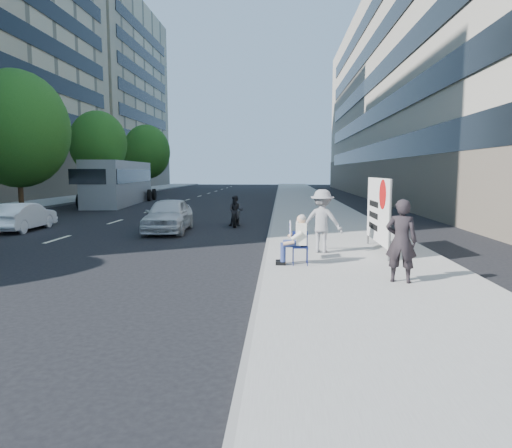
# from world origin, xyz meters

# --- Properties ---
(ground) EXTENTS (160.00, 160.00, 0.00)m
(ground) POSITION_xyz_m (0.00, 0.00, 0.00)
(ground) COLOR black
(ground) RESTS_ON ground
(near_sidewalk) EXTENTS (5.00, 120.00, 0.15)m
(near_sidewalk) POSITION_xyz_m (4.00, 20.00, 0.07)
(near_sidewalk) COLOR gray
(near_sidewalk) RESTS_ON ground
(far_bldg_north) EXTENTS (22.00, 28.00, 28.00)m
(far_bldg_north) POSITION_xyz_m (-30.00, 62.00, 14.00)
(far_bldg_north) COLOR beige
(far_bldg_north) RESTS_ON ground
(near_building) EXTENTS (14.00, 70.00, 20.00)m
(near_building) POSITION_xyz_m (17.00, 32.00, 10.00)
(near_building) COLOR #A39B8D
(near_building) RESTS_ON ground
(tree_far_c) EXTENTS (6.00, 6.00, 8.47)m
(tree_far_c) POSITION_xyz_m (-13.70, 18.00, 5.02)
(tree_far_c) COLOR #382616
(tree_far_c) RESTS_ON ground
(tree_far_d) EXTENTS (4.80, 4.80, 7.65)m
(tree_far_d) POSITION_xyz_m (-13.70, 30.00, 4.89)
(tree_far_d) COLOR #382616
(tree_far_d) RESTS_ON ground
(tree_far_e) EXTENTS (5.40, 5.40, 7.89)m
(tree_far_e) POSITION_xyz_m (-13.70, 44.00, 4.78)
(tree_far_e) COLOR #382616
(tree_far_e) RESTS_ON ground
(seated_protester) EXTENTS (0.83, 1.11, 1.31)m
(seated_protester) POSITION_xyz_m (2.29, 3.12, 0.87)
(seated_protester) COLOR navy
(seated_protester) RESTS_ON near_sidewalk
(jogger) EXTENTS (1.35, 0.99, 1.87)m
(jogger) POSITION_xyz_m (3.11, 4.94, 1.09)
(jogger) COLOR gray
(jogger) RESTS_ON near_sidewalk
(pedestrian_woman) EXTENTS (0.76, 0.61, 1.81)m
(pedestrian_woman) POSITION_xyz_m (4.50, 1.35, 1.06)
(pedestrian_woman) COLOR black
(pedestrian_woman) RESTS_ON near_sidewalk
(protest_banner) EXTENTS (0.08, 3.06, 2.20)m
(protest_banner) POSITION_xyz_m (4.78, 5.17, 1.40)
(protest_banner) COLOR #4C4C4C
(protest_banner) RESTS_ON near_sidewalk
(white_sedan_near) EXTENTS (1.92, 4.29, 1.43)m
(white_sedan_near) POSITION_xyz_m (-2.84, 10.35, 0.72)
(white_sedan_near) COLOR silver
(white_sedan_near) RESTS_ON ground
(white_sedan_mid) EXTENTS (1.36, 3.68, 1.20)m
(white_sedan_mid) POSITION_xyz_m (-9.21, 10.44, 0.60)
(white_sedan_mid) COLOR white
(white_sedan_mid) RESTS_ON ground
(motorcycle) EXTENTS (0.69, 2.04, 1.42)m
(motorcycle) POSITION_xyz_m (-0.21, 12.58, 0.64)
(motorcycle) COLOR black
(motorcycle) RESTS_ON ground
(bus) EXTENTS (3.71, 12.26, 3.30)m
(bus) POSITION_xyz_m (-10.67, 26.54, 1.64)
(bus) COLOR gray
(bus) RESTS_ON ground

